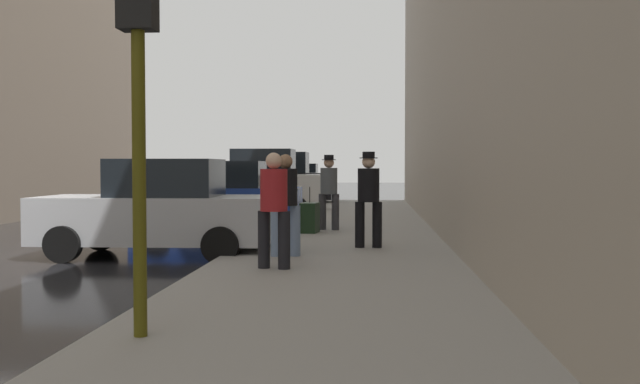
{
  "coord_description": "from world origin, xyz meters",
  "views": [
    {
      "loc": [
        6.55,
        -11.81,
        1.66
      ],
      "look_at": [
        5.41,
        3.84,
        1.09
      ],
      "focal_mm": 40.0,
      "sensor_mm": 36.0,
      "label": 1
    }
  ],
  "objects_px": {
    "parked_red_hatchback": "(296,182)",
    "rolling_suitcase": "(310,218)",
    "parked_blue_sedan": "(220,198)",
    "parked_black_suv": "(279,181)",
    "pedestrian_in_red_jacket": "(274,204)",
    "parked_silver_sedan": "(159,210)",
    "fire_hydrant": "(296,208)",
    "pedestrian_with_fedora": "(369,194)",
    "traffic_light": "(138,41)",
    "parked_white_van": "(259,184)",
    "pedestrian_in_jeans": "(286,199)",
    "pedestrian_with_beanie": "(329,188)"
  },
  "relations": [
    {
      "from": "parked_silver_sedan",
      "to": "fire_hydrant",
      "type": "bearing_deg",
      "value": 75.16
    },
    {
      "from": "parked_silver_sedan",
      "to": "fire_hydrant",
      "type": "xyz_separation_m",
      "value": [
        1.8,
        6.81,
        -0.35
      ]
    },
    {
      "from": "fire_hydrant",
      "to": "traffic_light",
      "type": "relative_size",
      "value": 0.2
    },
    {
      "from": "pedestrian_in_red_jacket",
      "to": "pedestrian_with_beanie",
      "type": "bearing_deg",
      "value": 86.25
    },
    {
      "from": "parked_red_hatchback",
      "to": "pedestrian_with_fedora",
      "type": "bearing_deg",
      "value": -80.55
    },
    {
      "from": "parked_red_hatchback",
      "to": "pedestrian_with_fedora",
      "type": "height_order",
      "value": "pedestrian_with_fedora"
    },
    {
      "from": "parked_blue_sedan",
      "to": "parked_black_suv",
      "type": "bearing_deg",
      "value": 90.0
    },
    {
      "from": "fire_hydrant",
      "to": "rolling_suitcase",
      "type": "bearing_deg",
      "value": -78.88
    },
    {
      "from": "pedestrian_in_jeans",
      "to": "pedestrian_in_red_jacket",
      "type": "distance_m",
      "value": 1.46
    },
    {
      "from": "pedestrian_in_jeans",
      "to": "rolling_suitcase",
      "type": "height_order",
      "value": "pedestrian_in_jeans"
    },
    {
      "from": "parked_silver_sedan",
      "to": "pedestrian_in_red_jacket",
      "type": "xyz_separation_m",
      "value": [
        2.46,
        -2.4,
        0.26
      ]
    },
    {
      "from": "pedestrian_in_red_jacket",
      "to": "rolling_suitcase",
      "type": "height_order",
      "value": "pedestrian_in_red_jacket"
    },
    {
      "from": "parked_black_suv",
      "to": "traffic_light",
      "type": "relative_size",
      "value": 1.28
    },
    {
      "from": "parked_red_hatchback",
      "to": "pedestrian_in_red_jacket",
      "type": "distance_m",
      "value": 26.01
    },
    {
      "from": "rolling_suitcase",
      "to": "parked_black_suv",
      "type": "bearing_deg",
      "value": 100.23
    },
    {
      "from": "parked_red_hatchback",
      "to": "pedestrian_with_fedora",
      "type": "xyz_separation_m",
      "value": [
        3.84,
        -23.08,
        0.29
      ]
    },
    {
      "from": "rolling_suitcase",
      "to": "parked_red_hatchback",
      "type": "bearing_deg",
      "value": 97.04
    },
    {
      "from": "pedestrian_in_red_jacket",
      "to": "pedestrian_in_jeans",
      "type": "bearing_deg",
      "value": 90.22
    },
    {
      "from": "parked_black_suv",
      "to": "pedestrian_in_jeans",
      "type": "height_order",
      "value": "parked_black_suv"
    },
    {
      "from": "parked_blue_sedan",
      "to": "parked_red_hatchback",
      "type": "bearing_deg",
      "value": 90.0
    },
    {
      "from": "parked_red_hatchback",
      "to": "pedestrian_in_red_jacket",
      "type": "bearing_deg",
      "value": -84.56
    },
    {
      "from": "parked_white_van",
      "to": "parked_black_suv",
      "type": "bearing_deg",
      "value": 90.0
    },
    {
      "from": "pedestrian_in_red_jacket",
      "to": "rolling_suitcase",
      "type": "relative_size",
      "value": 1.64
    },
    {
      "from": "parked_red_hatchback",
      "to": "pedestrian_with_fedora",
      "type": "relative_size",
      "value": 2.37
    },
    {
      "from": "pedestrian_with_fedora",
      "to": "parked_blue_sedan",
      "type": "bearing_deg",
      "value": 127.88
    },
    {
      "from": "parked_blue_sedan",
      "to": "pedestrian_in_red_jacket",
      "type": "bearing_deg",
      "value": -72.37
    },
    {
      "from": "parked_white_van",
      "to": "rolling_suitcase",
      "type": "xyz_separation_m",
      "value": [
        2.49,
        -8.42,
        -0.54
      ]
    },
    {
      "from": "parked_silver_sedan",
      "to": "pedestrian_with_beanie",
      "type": "height_order",
      "value": "pedestrian_with_beanie"
    },
    {
      "from": "parked_silver_sedan",
      "to": "traffic_light",
      "type": "bearing_deg",
      "value": -74.36
    },
    {
      "from": "pedestrian_with_fedora",
      "to": "traffic_light",
      "type": "bearing_deg",
      "value": -105.76
    },
    {
      "from": "parked_white_van",
      "to": "rolling_suitcase",
      "type": "distance_m",
      "value": 8.8
    },
    {
      "from": "parked_black_suv",
      "to": "rolling_suitcase",
      "type": "distance_m",
      "value": 14.06
    },
    {
      "from": "pedestrian_in_red_jacket",
      "to": "parked_silver_sedan",
      "type": "bearing_deg",
      "value": 135.79
    },
    {
      "from": "rolling_suitcase",
      "to": "parked_blue_sedan",
      "type": "bearing_deg",
      "value": 140.42
    },
    {
      "from": "pedestrian_with_beanie",
      "to": "pedestrian_in_jeans",
      "type": "height_order",
      "value": "pedestrian_with_beanie"
    },
    {
      "from": "pedestrian_with_fedora",
      "to": "parked_silver_sedan",
      "type": "bearing_deg",
      "value": -173.79
    },
    {
      "from": "parked_red_hatchback",
      "to": "pedestrian_with_beanie",
      "type": "distance_m",
      "value": 19.67
    },
    {
      "from": "pedestrian_with_beanie",
      "to": "parked_silver_sedan",
      "type": "bearing_deg",
      "value": -125.52
    },
    {
      "from": "traffic_light",
      "to": "pedestrian_in_jeans",
      "type": "xyz_separation_m",
      "value": [
        0.6,
        5.69,
        -1.65
      ]
    },
    {
      "from": "parked_silver_sedan",
      "to": "pedestrian_with_fedora",
      "type": "relative_size",
      "value": 2.38
    },
    {
      "from": "parked_white_van",
      "to": "rolling_suitcase",
      "type": "bearing_deg",
      "value": -73.49
    },
    {
      "from": "parked_silver_sedan",
      "to": "parked_black_suv",
      "type": "xyz_separation_m",
      "value": [
        -0.0,
        17.12,
        0.18
      ]
    },
    {
      "from": "traffic_light",
      "to": "pedestrian_in_red_jacket",
      "type": "distance_m",
      "value": 4.58
    },
    {
      "from": "parked_silver_sedan",
      "to": "pedestrian_in_jeans",
      "type": "relative_size",
      "value": 2.48
    },
    {
      "from": "parked_red_hatchback",
      "to": "rolling_suitcase",
      "type": "xyz_separation_m",
      "value": [
        2.49,
        -20.2,
        -0.36
      ]
    },
    {
      "from": "pedestrian_with_beanie",
      "to": "pedestrian_in_red_jacket",
      "type": "distance_m",
      "value": 6.45
    },
    {
      "from": "pedestrian_in_red_jacket",
      "to": "pedestrian_with_fedora",
      "type": "xyz_separation_m",
      "value": [
        1.38,
        2.81,
        0.03
      ]
    },
    {
      "from": "fire_hydrant",
      "to": "parked_red_hatchback",
      "type": "bearing_deg",
      "value": 96.17
    },
    {
      "from": "pedestrian_in_jeans",
      "to": "pedestrian_in_red_jacket",
      "type": "bearing_deg",
      "value": -89.78
    },
    {
      "from": "parked_black_suv",
      "to": "rolling_suitcase",
      "type": "relative_size",
      "value": 4.44
    }
  ]
}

